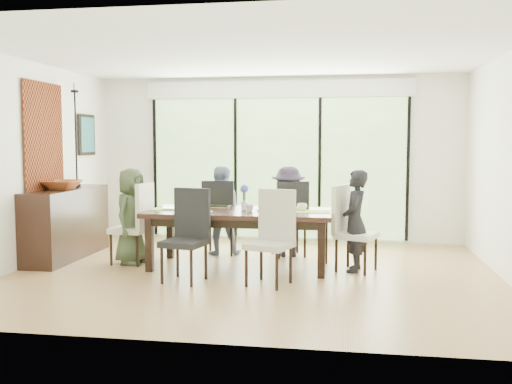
# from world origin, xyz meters

# --- Properties ---
(floor) EXTENTS (6.00, 5.00, 0.01)m
(floor) POSITION_xyz_m (0.00, 0.00, -0.01)
(floor) COLOR olive
(floor) RESTS_ON ground
(ceiling) EXTENTS (6.00, 5.00, 0.01)m
(ceiling) POSITION_xyz_m (0.00, 0.00, 2.71)
(ceiling) COLOR white
(ceiling) RESTS_ON wall_back
(wall_back) EXTENTS (6.00, 0.02, 2.70)m
(wall_back) POSITION_xyz_m (0.00, 2.51, 1.35)
(wall_back) COLOR white
(wall_back) RESTS_ON floor
(wall_front) EXTENTS (6.00, 0.02, 2.70)m
(wall_front) POSITION_xyz_m (0.00, -2.51, 1.35)
(wall_front) COLOR silver
(wall_front) RESTS_ON floor
(wall_left) EXTENTS (0.02, 5.00, 2.70)m
(wall_left) POSITION_xyz_m (-3.01, 0.00, 1.35)
(wall_left) COLOR silver
(wall_left) RESTS_ON floor
(glass_doors) EXTENTS (4.20, 0.02, 2.30)m
(glass_doors) POSITION_xyz_m (0.00, 2.47, 1.20)
(glass_doors) COLOR #598C3F
(glass_doors) RESTS_ON wall_back
(blinds_header) EXTENTS (4.40, 0.06, 0.28)m
(blinds_header) POSITION_xyz_m (0.00, 2.46, 2.50)
(blinds_header) COLOR white
(blinds_header) RESTS_ON wall_back
(mullion_a) EXTENTS (0.05, 0.04, 2.30)m
(mullion_a) POSITION_xyz_m (-2.10, 2.46, 1.20)
(mullion_a) COLOR black
(mullion_a) RESTS_ON wall_back
(mullion_b) EXTENTS (0.05, 0.04, 2.30)m
(mullion_b) POSITION_xyz_m (-0.70, 2.46, 1.20)
(mullion_b) COLOR black
(mullion_b) RESTS_ON wall_back
(mullion_c) EXTENTS (0.05, 0.04, 2.30)m
(mullion_c) POSITION_xyz_m (0.70, 2.46, 1.20)
(mullion_c) COLOR black
(mullion_c) RESTS_ON wall_back
(mullion_d) EXTENTS (0.05, 0.04, 2.30)m
(mullion_d) POSITION_xyz_m (2.10, 2.46, 1.20)
(mullion_d) COLOR black
(mullion_d) RESTS_ON wall_back
(deck) EXTENTS (6.00, 1.80, 0.10)m
(deck) POSITION_xyz_m (0.00, 3.40, -0.05)
(deck) COLOR brown
(deck) RESTS_ON ground
(rail_top) EXTENTS (6.00, 0.08, 0.06)m
(rail_top) POSITION_xyz_m (0.00, 4.20, 0.55)
(rail_top) COLOR brown
(rail_top) RESTS_ON deck
(foliage_left) EXTENTS (3.20, 3.20, 3.20)m
(foliage_left) POSITION_xyz_m (-1.80, 5.20, 1.44)
(foliage_left) COLOR #14380F
(foliage_left) RESTS_ON ground
(foliage_mid) EXTENTS (4.00, 4.00, 4.00)m
(foliage_mid) POSITION_xyz_m (0.40, 5.80, 1.80)
(foliage_mid) COLOR #14380F
(foliage_mid) RESTS_ON ground
(foliage_right) EXTENTS (2.80, 2.80, 2.80)m
(foliage_right) POSITION_xyz_m (2.20, 5.00, 1.26)
(foliage_right) COLOR #14380F
(foliage_right) RESTS_ON ground
(foliage_far) EXTENTS (3.60, 3.60, 3.60)m
(foliage_far) POSITION_xyz_m (-0.60, 6.50, 1.62)
(foliage_far) COLOR #14380F
(foliage_far) RESTS_ON ground
(table_top) EXTENTS (2.39, 1.10, 0.06)m
(table_top) POSITION_xyz_m (-0.23, 0.34, 0.72)
(table_top) COLOR black
(table_top) RESTS_ON floor
(table_apron) EXTENTS (2.19, 0.90, 0.10)m
(table_apron) POSITION_xyz_m (-0.23, 0.34, 0.63)
(table_apron) COLOR black
(table_apron) RESTS_ON floor
(table_leg_fl) EXTENTS (0.09, 0.09, 0.69)m
(table_leg_fl) POSITION_xyz_m (-1.31, -0.09, 0.34)
(table_leg_fl) COLOR black
(table_leg_fl) RESTS_ON floor
(table_leg_fr) EXTENTS (0.09, 0.09, 0.69)m
(table_leg_fr) POSITION_xyz_m (0.85, -0.09, 0.34)
(table_leg_fr) COLOR black
(table_leg_fr) RESTS_ON floor
(table_leg_bl) EXTENTS (0.09, 0.09, 0.69)m
(table_leg_bl) POSITION_xyz_m (-1.31, 0.77, 0.34)
(table_leg_bl) COLOR black
(table_leg_bl) RESTS_ON floor
(table_leg_br) EXTENTS (0.09, 0.09, 0.69)m
(table_leg_br) POSITION_xyz_m (0.85, 0.77, 0.34)
(table_leg_br) COLOR black
(table_leg_br) RESTS_ON floor
(chair_left_end) EXTENTS (0.50, 0.50, 1.10)m
(chair_left_end) POSITION_xyz_m (-1.73, 0.34, 0.55)
(chair_left_end) COLOR silver
(chair_left_end) RESTS_ON floor
(chair_right_end) EXTENTS (0.60, 0.60, 1.10)m
(chair_right_end) POSITION_xyz_m (1.27, 0.34, 0.55)
(chair_right_end) COLOR white
(chair_right_end) RESTS_ON floor
(chair_far_left) EXTENTS (0.48, 0.48, 1.10)m
(chair_far_left) POSITION_xyz_m (-0.68, 1.19, 0.55)
(chair_far_left) COLOR black
(chair_far_left) RESTS_ON floor
(chair_far_right) EXTENTS (0.59, 0.59, 1.10)m
(chair_far_right) POSITION_xyz_m (0.32, 1.19, 0.55)
(chair_far_right) COLOR black
(chair_far_right) RESTS_ON floor
(chair_near_left) EXTENTS (0.54, 0.54, 1.10)m
(chair_near_left) POSITION_xyz_m (-0.73, -0.53, 0.55)
(chair_near_left) COLOR black
(chair_near_left) RESTS_ON floor
(chair_near_right) EXTENTS (0.58, 0.58, 1.10)m
(chair_near_right) POSITION_xyz_m (0.27, -0.53, 0.55)
(chair_near_right) COLOR beige
(chair_near_right) RESTS_ON floor
(person_left_end) EXTENTS (0.47, 0.66, 1.29)m
(person_left_end) POSITION_xyz_m (-1.71, 0.34, 0.64)
(person_left_end) COLOR #3D4C33
(person_left_end) RESTS_ON floor
(person_right_end) EXTENTS (0.43, 0.63, 1.29)m
(person_right_end) POSITION_xyz_m (1.25, 0.34, 0.64)
(person_right_end) COLOR black
(person_right_end) RESTS_ON floor
(person_far_left) EXTENTS (0.66, 0.49, 1.29)m
(person_far_left) POSITION_xyz_m (-0.68, 1.17, 0.64)
(person_far_left) COLOR #7687AA
(person_far_left) RESTS_ON floor
(person_far_right) EXTENTS (0.66, 0.49, 1.29)m
(person_far_right) POSITION_xyz_m (0.32, 1.17, 0.64)
(person_far_right) COLOR #282233
(person_far_right) RESTS_ON floor
(placemat_left) EXTENTS (0.44, 0.32, 0.01)m
(placemat_left) POSITION_xyz_m (-1.18, 0.34, 0.75)
(placemat_left) COLOR #95C546
(placemat_left) RESTS_ON table_top
(placemat_right) EXTENTS (0.44, 0.32, 0.01)m
(placemat_right) POSITION_xyz_m (0.72, 0.34, 0.75)
(placemat_right) COLOR #A3B841
(placemat_right) RESTS_ON table_top
(placemat_far_l) EXTENTS (0.44, 0.32, 0.01)m
(placemat_far_l) POSITION_xyz_m (-0.68, 0.74, 0.75)
(placemat_far_l) COLOR #90A53B
(placemat_far_l) RESTS_ON table_top
(placemat_far_r) EXTENTS (0.44, 0.32, 0.01)m
(placemat_far_r) POSITION_xyz_m (0.32, 0.74, 0.75)
(placemat_far_r) COLOR #8CBB43
(placemat_far_r) RESTS_ON table_top
(placemat_paper) EXTENTS (0.44, 0.32, 0.01)m
(placemat_paper) POSITION_xyz_m (-0.78, 0.04, 0.75)
(placemat_paper) COLOR white
(placemat_paper) RESTS_ON table_top
(tablet_far_l) EXTENTS (0.26, 0.18, 0.01)m
(tablet_far_l) POSITION_xyz_m (-0.58, 0.69, 0.76)
(tablet_far_l) COLOR black
(tablet_far_l) RESTS_ON table_top
(tablet_far_r) EXTENTS (0.24, 0.17, 0.01)m
(tablet_far_r) POSITION_xyz_m (0.27, 0.69, 0.76)
(tablet_far_r) COLOR black
(tablet_far_r) RESTS_ON table_top
(papers) EXTENTS (0.30, 0.22, 0.00)m
(papers) POSITION_xyz_m (0.47, 0.29, 0.75)
(papers) COLOR white
(papers) RESTS_ON table_top
(platter_base) EXTENTS (0.26, 0.26, 0.02)m
(platter_base) POSITION_xyz_m (-0.78, 0.04, 0.77)
(platter_base) COLOR white
(platter_base) RESTS_ON table_top
(platter_snacks) EXTENTS (0.20, 0.20, 0.01)m
(platter_snacks) POSITION_xyz_m (-0.78, 0.04, 0.78)
(platter_snacks) COLOR orange
(platter_snacks) RESTS_ON table_top
(vase) EXTENTS (0.08, 0.08, 0.12)m
(vase) POSITION_xyz_m (-0.18, 0.39, 0.81)
(vase) COLOR silver
(vase) RESTS_ON table_top
(hyacinth_stems) EXTENTS (0.04, 0.04, 0.16)m
(hyacinth_stems) POSITION_xyz_m (-0.18, 0.39, 0.93)
(hyacinth_stems) COLOR #337226
(hyacinth_stems) RESTS_ON table_top
(hyacinth_blooms) EXTENTS (0.11, 0.11, 0.11)m
(hyacinth_blooms) POSITION_xyz_m (-0.18, 0.39, 1.03)
(hyacinth_blooms) COLOR #4554AE
(hyacinth_blooms) RESTS_ON table_top
(laptop) EXTENTS (0.35, 0.25, 0.03)m
(laptop) POSITION_xyz_m (-1.08, 0.24, 0.76)
(laptop) COLOR silver
(laptop) RESTS_ON table_top
(cup_a) EXTENTS (0.15, 0.15, 0.10)m
(cup_a) POSITION_xyz_m (-0.93, 0.49, 0.80)
(cup_a) COLOR white
(cup_a) RESTS_ON table_top
(cup_b) EXTENTS (0.12, 0.12, 0.09)m
(cup_b) POSITION_xyz_m (-0.08, 0.24, 0.79)
(cup_b) COLOR white
(cup_b) RESTS_ON table_top
(cup_c) EXTENTS (0.16, 0.16, 0.10)m
(cup_c) POSITION_xyz_m (0.57, 0.44, 0.80)
(cup_c) COLOR white
(cup_c) RESTS_ON table_top
(book) EXTENTS (0.21, 0.25, 0.02)m
(book) POSITION_xyz_m (0.02, 0.39, 0.76)
(book) COLOR white
(book) RESTS_ON table_top
(sideboard) EXTENTS (0.49, 1.74, 0.98)m
(sideboard) POSITION_xyz_m (-2.76, 0.56, 0.49)
(sideboard) COLOR black
(sideboard) RESTS_ON floor
(bowl) EXTENTS (0.52, 0.52, 0.13)m
(bowl) POSITION_xyz_m (-2.76, 0.46, 1.04)
(bowl) COLOR brown
(bowl) RESTS_ON sideboard
(candlestick_base) EXTENTS (0.11, 0.11, 0.04)m
(candlestick_base) POSITION_xyz_m (-2.76, 0.91, 1.00)
(candlestick_base) COLOR black
(candlestick_base) RESTS_ON sideboard
(candlestick_shaft) EXTENTS (0.03, 0.03, 1.36)m
(candlestick_shaft) POSITION_xyz_m (-2.76, 0.91, 1.69)
(candlestick_shaft) COLOR black
(candlestick_shaft) RESTS_ON sideboard
(candlestick_pan) EXTENTS (0.11, 0.11, 0.03)m
(candlestick_pan) POSITION_xyz_m (-2.76, 0.91, 2.36)
(candlestick_pan) COLOR black
(candlestick_pan) RESTS_ON sideboard
(candle) EXTENTS (0.04, 0.04, 0.11)m
(candle) POSITION_xyz_m (-2.76, 0.91, 2.43)
(candle) COLOR silver
(candle) RESTS_ON sideboard
(tapestry) EXTENTS (0.02, 1.00, 1.50)m
(tapestry) POSITION_xyz_m (-2.97, 0.40, 1.70)
(tapestry) COLOR maroon
(tapestry) RESTS_ON wall_left
(art_frame) EXTENTS (0.03, 0.55, 0.65)m
(art_frame) POSITION_xyz_m (-2.97, 1.70, 1.75)
(art_frame) COLOR black
(art_frame) RESTS_ON wall_left
(art_canvas) EXTENTS (0.01, 0.45, 0.55)m
(art_canvas) POSITION_xyz_m (-2.95, 1.70, 1.75)
(art_canvas) COLOR #1A5255
(art_canvas) RESTS_ON wall_left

